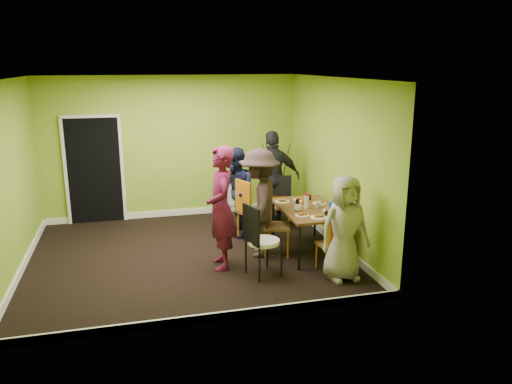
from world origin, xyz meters
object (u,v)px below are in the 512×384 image
(chair_front_end, at_px, (334,241))
(person_back_end, at_px, (273,178))
(thermos, at_px, (307,202))
(person_left_near, at_px, (260,203))
(person_standing, at_px, (221,208))
(orange_bottle, at_px, (303,202))
(chair_back_end, at_px, (281,191))
(chair_bentwood, at_px, (259,237))
(chair_left_far, at_px, (249,207))
(easel, at_px, (275,179))
(dining_table, at_px, (308,211))
(person_front_end, at_px, (345,228))
(blue_bottle, at_px, (331,208))
(chair_left_near, at_px, (272,220))
(person_left_far, at_px, (236,193))

(chair_front_end, xyz_separation_m, person_back_end, (-0.20, 2.51, 0.40))
(thermos, relative_size, person_left_near, 0.12)
(thermos, bearing_deg, person_standing, -170.01)
(orange_bottle, bearing_deg, chair_back_end, 90.80)
(chair_bentwood, xyz_separation_m, person_back_end, (0.89, 2.34, 0.30))
(chair_left_far, distance_m, easel, 1.63)
(dining_table, bearing_deg, chair_left_far, 137.28)
(person_left_near, bearing_deg, chair_back_end, 172.21)
(dining_table, distance_m, chair_left_far, 1.11)
(easel, relative_size, person_left_near, 0.86)
(easel, distance_m, thermos, 2.14)
(person_left_near, distance_m, person_front_end, 1.51)
(chair_left_far, xyz_separation_m, chair_front_end, (0.87, -1.66, -0.11))
(thermos, xyz_separation_m, orange_bottle, (0.02, 0.21, -0.06))
(person_back_end, bearing_deg, chair_front_end, 97.84)
(chair_front_end, xyz_separation_m, person_standing, (-1.55, 0.65, 0.43))
(thermos, xyz_separation_m, blue_bottle, (0.27, -0.37, -0.01))
(chair_back_end, bearing_deg, dining_table, 110.09)
(thermos, xyz_separation_m, person_back_end, (-0.09, 1.61, 0.04))
(dining_table, xyz_separation_m, person_standing, (-1.48, -0.26, 0.23))
(dining_table, xyz_separation_m, person_left_near, (-0.80, 0.06, 0.18))
(dining_table, relative_size, person_back_end, 0.84)
(chair_left_near, bearing_deg, person_standing, -51.48)
(chair_left_near, distance_m, person_standing, 1.00)
(chair_left_near, distance_m, chair_front_end, 1.16)
(person_standing, bearing_deg, chair_bentwood, 47.05)
(chair_bentwood, distance_m, easel, 3.06)
(easel, relative_size, person_front_end, 0.98)
(chair_back_end, bearing_deg, person_front_end, 112.08)
(easel, bearing_deg, orange_bottle, -92.45)
(chair_front_end, relative_size, person_left_near, 0.51)
(chair_back_end, height_order, chair_front_end, chair_back_end)
(person_back_end, xyz_separation_m, person_front_end, (0.25, -2.73, -0.14))
(chair_back_end, bearing_deg, person_standing, 67.55)
(chair_left_near, xyz_separation_m, thermos, (0.56, -0.05, 0.28))
(person_back_end, bearing_deg, thermos, 96.71)
(dining_table, bearing_deg, person_back_end, 94.79)
(chair_left_near, bearing_deg, person_front_end, 51.12)
(person_back_end, bearing_deg, chair_left_near, 76.55)
(person_left_near, relative_size, person_back_end, 0.97)
(person_back_end, bearing_deg, orange_bottle, 97.91)
(blue_bottle, distance_m, person_left_far, 1.88)
(person_standing, bearing_deg, chair_back_end, 141.99)
(blue_bottle, xyz_separation_m, orange_bottle, (-0.25, 0.58, -0.05))
(chair_bentwood, relative_size, orange_bottle, 12.80)
(person_front_end, bearing_deg, chair_front_end, 100.44)
(thermos, distance_m, person_back_end, 1.61)
(person_left_far, bearing_deg, chair_left_far, 22.43)
(chair_bentwood, distance_m, person_left_far, 1.82)
(person_left_near, height_order, person_front_end, person_left_near)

